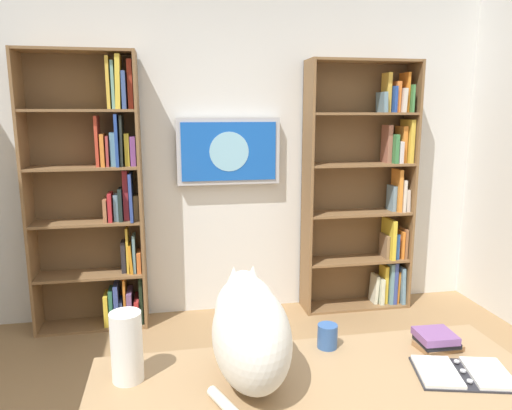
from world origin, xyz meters
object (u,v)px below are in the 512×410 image
Objects in this scene: cat at (249,328)px; desk_book_stack at (436,340)px; open_binder at (463,373)px; bookshelf_left at (370,191)px; coffee_mug at (327,336)px; paper_towel_roll at (127,347)px; wall_mounted_tv at (229,151)px; bookshelf_right at (100,198)px.

cat is 3.24× the size of desk_book_stack.
open_binder is at bearing 86.29° from desk_book_stack.
bookshelf_left is 2.66m from cat.
coffee_mug reaches higher than open_binder.
bookshelf_left reaches higher than open_binder.
open_binder is 1.49× the size of paper_towel_roll.
wall_mounted_tv is 2.23× the size of open_binder.
paper_towel_roll reaches higher than coffee_mug.
coffee_mug is (-0.35, -0.17, -0.14)m from cat.
bookshelf_right reaches higher than desk_book_stack.
paper_towel_roll is (0.65, 2.26, -0.49)m from wall_mounted_tv.
wall_mounted_tv is 2.40m from paper_towel_roll.
bookshelf_right is at bearing -56.96° from open_binder.
cat is (-0.78, 2.24, -0.08)m from bookshelf_right.
bookshelf_right is at bearing 4.76° from wall_mounted_tv.
desk_book_stack is (-0.77, -0.08, -0.16)m from cat.
bookshelf_left is at bearing -179.92° from bookshelf_right.
bookshelf_right is at bearing 0.08° from bookshelf_left.
coffee_mug is 0.43m from desk_book_stack.
wall_mounted_tv is (-1.01, -0.08, 0.34)m from bookshelf_right.
bookshelf_right is 3.62× the size of cat.
bookshelf_left is at bearing 176.14° from wall_mounted_tv.
wall_mounted_tv is 1.42× the size of cat.
bookshelf_right is at bearing -70.84° from cat.
paper_towel_roll is (1.18, -0.19, 0.12)m from open_binder.
paper_towel_roll is 0.78m from coffee_mug.
coffee_mug is at bearing 93.07° from wall_mounted_tv.
bookshelf_right is 8.43× the size of paper_towel_roll.
bookshelf_left is 0.99× the size of bookshelf_right.
wall_mounted_tv is at bearing -95.65° from cat.
wall_mounted_tv is (1.20, -0.08, 0.35)m from bookshelf_left.
paper_towel_roll is at bearing 49.58° from bookshelf_left.
cat is 6.12× the size of coffee_mug.
bookshelf_right is 2.38m from cat.
desk_book_stack is (-1.19, -0.01, -0.09)m from paper_towel_roll.
bookshelf_left is 3.57× the size of cat.
bookshelf_left is 11.54× the size of desk_book_stack.
cat is 0.43m from paper_towel_roll.
desk_book_stack is at bearing -179.70° from paper_towel_roll.
paper_towel_roll is (0.42, -0.07, -0.07)m from cat.
bookshelf_left reaches higher than wall_mounted_tv.
open_binder is (0.67, 2.37, -0.25)m from bookshelf_left.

